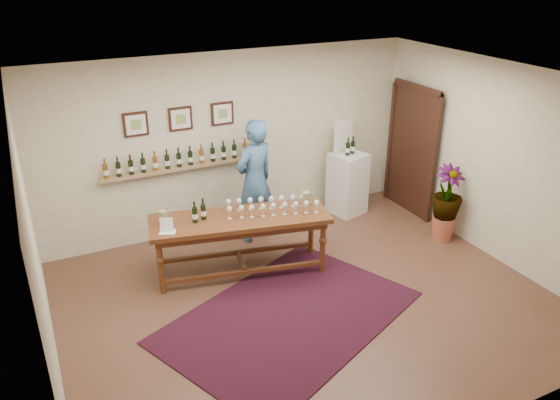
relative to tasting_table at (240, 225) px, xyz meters
name	(u,v)px	position (x,y,z in m)	size (l,w,h in m)	color
ground	(307,301)	(0.49, -1.03, -0.73)	(6.00, 6.00, 0.00)	brown
room_shell	(368,152)	(2.60, 0.82, 0.39)	(6.00, 6.00, 6.00)	beige
rug	(289,316)	(0.12, -1.24, -0.72)	(3.04, 2.03, 0.02)	#450C0D
tasting_table	(240,225)	(0.00, 0.00, 0.00)	(2.51, 1.25, 0.85)	#462211
table_glasses	(267,206)	(0.39, -0.03, 0.22)	(1.38, 0.32, 0.19)	silver
table_bottles	(199,211)	(-0.52, 0.13, 0.27)	(0.26, 0.15, 0.28)	black
pitcher_left	(163,218)	(-0.98, 0.22, 0.23)	(0.13, 0.13, 0.20)	olive
pitcher_right	(306,199)	(0.96, -0.09, 0.24)	(0.14, 0.14, 0.21)	olive
menu_card	(167,225)	(-0.99, 0.01, 0.22)	(0.20, 0.15, 0.18)	silver
display_pedestal	(347,183)	(2.37, 1.02, -0.20)	(0.53, 0.53, 1.05)	silver
pedestal_bottles	(350,145)	(2.38, 1.00, 0.49)	(0.33, 0.09, 0.33)	black
info_sign	(343,135)	(2.34, 1.18, 0.61)	(0.41, 0.02, 0.57)	silver
potted_plant	(446,204)	(3.18, -0.48, -0.12)	(0.59, 0.59, 1.04)	#AA5338
person	(255,181)	(0.59, 0.84, 0.23)	(0.70, 0.46, 1.91)	#375D82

